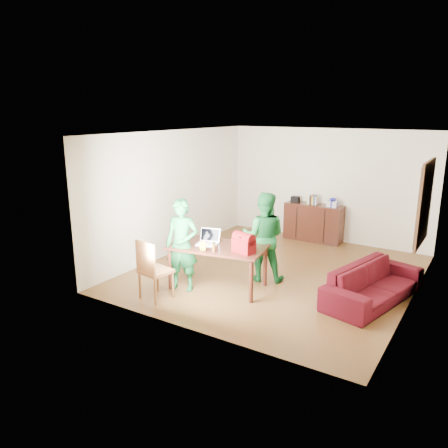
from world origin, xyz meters
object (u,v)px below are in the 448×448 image
Objects in this scene: laptop at (207,242)px; bottle at (214,247)px; table at (218,251)px; sofa at (374,284)px; chair at (155,281)px; red_bag at (244,245)px; person_near at (182,245)px; person_far at (264,237)px.

laptop is 2.41× the size of bottle.
table is 0.39m from bottle.
sofa is (2.71, 0.94, -0.53)m from laptop.
red_bag is at bearing 45.66° from chair.
red_bag is (1.21, 0.87, 0.62)m from chair.
person_near is 4.39× the size of red_bag.
chair is 1.15m from bottle.
person_far is at bearing 66.70° from chair.
bottle is (0.33, -0.28, 0.04)m from laptop.
chair is at bearing -130.51° from red_bag.
person_far is 1.08m from laptop.
laptop is at bearing 34.31° from person_near.
bottle is (0.13, -0.32, 0.19)m from table.
person_far is 9.53× the size of bottle.
laptop is at bearing 123.18° from sofa.
sofa is (2.51, 0.90, -0.38)m from table.
person_far is at bearing 47.20° from table.
person_near is 3.31m from sofa.
table is 1.22m from chair.
bottle is at bearing -56.46° from laptop.
person_near reaches higher than red_bag.
bottle is at bearing -78.78° from table.
chair is at bearing 134.64° from sofa.
table is 0.25m from laptop.
sofa is (2.38, 1.23, -0.57)m from bottle.
sofa is (3.00, 1.30, -0.52)m from person_near.
bottle is at bearing 131.22° from sofa.
sofa is at bearing 6.81° from person_near.
laptop is at bearing -169.86° from red_bag.
bottle is (-0.37, -1.11, 0.04)m from person_far.
person_far reaches higher than table.
red_bag is (0.77, -0.05, 0.09)m from laptop.
person_far is 0.80× the size of sofa.
red_bag is 0.18× the size of sofa.
person_far is 0.88m from red_bag.
chair is (-0.64, -0.96, -0.38)m from table.
table is 0.65m from person_near.
table is at bearing -175.06° from red_bag.
person_far reaches higher than red_bag.
chair is 3.66m from sofa.
table is at bearing 111.37° from bottle.
bottle is 0.51m from red_bag.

